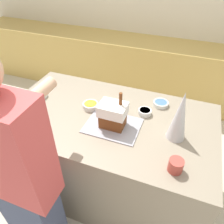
% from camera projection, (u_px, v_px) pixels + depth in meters
% --- Properties ---
extents(ground_plane, '(12.00, 12.00, 0.00)m').
position_uv_depth(ground_plane, '(108.00, 181.00, 2.34)').
color(ground_plane, beige).
extents(wall_back, '(8.00, 0.05, 2.60)m').
position_uv_depth(wall_back, '(162.00, 6.00, 3.10)').
color(wall_back, beige).
rests_on(wall_back, ground_plane).
extents(back_cabinet_block, '(6.00, 0.60, 0.88)m').
position_uv_depth(back_cabinet_block, '(151.00, 70.00, 3.39)').
color(back_cabinet_block, tan).
rests_on(back_cabinet_block, ground_plane).
extents(kitchen_island, '(1.74, 0.99, 0.90)m').
position_uv_depth(kitchen_island, '(108.00, 153.00, 2.06)').
color(kitchen_island, gray).
rests_on(kitchen_island, ground_plane).
extents(baking_tray, '(0.42, 0.32, 0.01)m').
position_uv_depth(baking_tray, '(113.00, 125.00, 1.69)').
color(baking_tray, '#9E9EA8').
rests_on(baking_tray, kitchen_island).
extents(gingerbread_house, '(0.20, 0.15, 0.29)m').
position_uv_depth(gingerbread_house, '(113.00, 115.00, 1.62)').
color(gingerbread_house, brown).
rests_on(gingerbread_house, baking_tray).
extents(decorative_tree, '(0.14, 0.14, 0.39)m').
position_uv_depth(decorative_tree, '(180.00, 116.00, 1.48)').
color(decorative_tree, silver).
rests_on(decorative_tree, kitchen_island).
extents(candy_bowl_far_right, '(0.13, 0.13, 0.05)m').
position_uv_depth(candy_bowl_far_right, '(91.00, 105.00, 1.86)').
color(candy_bowl_far_right, silver).
rests_on(candy_bowl_far_right, kitchen_island).
extents(candy_bowl_far_left, '(0.11, 0.11, 0.04)m').
position_uv_depth(candy_bowl_far_left, '(145.00, 112.00, 1.79)').
color(candy_bowl_far_left, white).
rests_on(candy_bowl_far_left, kitchen_island).
extents(candy_bowl_center_rear, '(0.13, 0.13, 0.04)m').
position_uv_depth(candy_bowl_center_rear, '(161.00, 103.00, 1.89)').
color(candy_bowl_center_rear, silver).
rests_on(candy_bowl_center_rear, kitchen_island).
extents(candy_bowl_behind_tray, '(0.14, 0.14, 0.04)m').
position_uv_depth(candy_bowl_behind_tray, '(39.00, 95.00, 1.99)').
color(candy_bowl_behind_tray, white).
rests_on(candy_bowl_behind_tray, kitchen_island).
extents(mug, '(0.09, 0.09, 0.09)m').
position_uv_depth(mug, '(176.00, 166.00, 1.34)').
color(mug, '#B24238').
rests_on(mug, kitchen_island).
extents(person, '(0.46, 0.58, 1.76)m').
position_uv_depth(person, '(21.00, 182.00, 1.29)').
color(person, '#424C6B').
rests_on(person, ground_plane).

